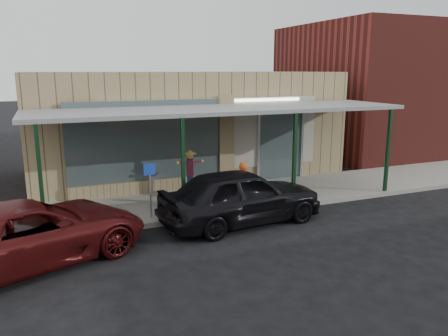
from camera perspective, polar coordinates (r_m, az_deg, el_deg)
name	(u,v)px	position (r m, az deg, el deg)	size (l,w,h in m)	color
ground	(276,239)	(11.52, 6.74, -9.16)	(120.00, 120.00, 0.00)	black
sidewalk	(223,199)	(14.56, -0.11, -4.06)	(40.00, 3.20, 0.15)	gray
storefront	(182,124)	(18.38, -5.51, 5.81)	(12.00, 6.25, 4.20)	#98845D
awning	(224,111)	(13.97, -0.05, 7.50)	(12.00, 3.00, 3.04)	gray
block_buildings_near	(218,82)	(19.90, -0.85, 11.21)	(61.00, 8.00, 8.00)	maroon
barrel_scarecrow	(190,181)	(14.54, -4.42, -1.65)	(0.95, 0.72, 1.57)	#4C391E
barrel_pumpkin	(238,187)	(14.81, 1.78, -2.47)	(0.75, 0.75, 0.71)	#4C391E
handicap_sign	(150,183)	(12.39, -9.64, -1.99)	(0.33, 0.04, 1.59)	gray
parked_sedan	(241,196)	(12.33, 2.28, -3.66)	(4.88, 2.39, 1.60)	black
car_maroon	(32,233)	(10.75, -23.83, -7.72)	(2.38, 5.16, 1.44)	#490E0F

